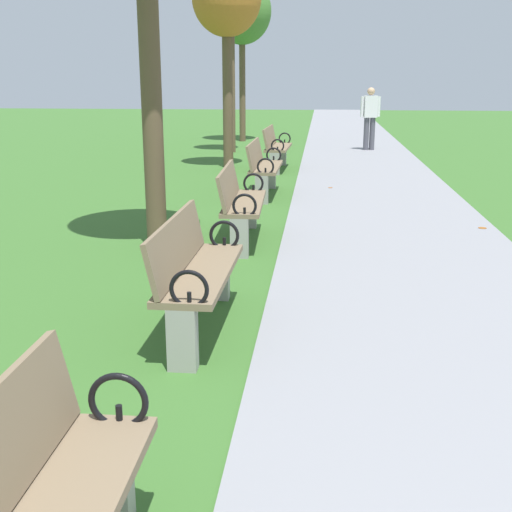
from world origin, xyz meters
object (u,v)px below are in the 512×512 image
(park_bench_4, at_px, (240,202))
(park_bench_6, at_px, (276,147))
(pedestrian_walking, at_px, (370,115))
(tree_5, at_px, (242,12))
(park_bench_3, at_px, (195,271))
(park_bench_5, at_px, (263,167))
(tree_3, at_px, (227,1))

(park_bench_4, distance_m, park_bench_6, 6.25)
(pedestrian_walking, bearing_deg, tree_5, 148.72)
(park_bench_3, relative_size, pedestrian_walking, 0.99)
(park_bench_3, height_order, tree_5, tree_5)
(park_bench_5, distance_m, pedestrian_walking, 7.36)
(park_bench_5, xyz_separation_m, tree_5, (-1.44, 9.23, 3.22))
(park_bench_6, distance_m, pedestrian_walking, 4.51)
(park_bench_3, distance_m, park_bench_5, 6.02)
(park_bench_3, xyz_separation_m, park_bench_4, (0.00, 2.88, 0.00))
(park_bench_6, height_order, tree_5, tree_5)
(park_bench_5, bearing_deg, tree_3, 107.35)
(park_bench_3, bearing_deg, pedestrian_walking, 80.34)
(park_bench_3, bearing_deg, park_bench_6, 90.00)
(tree_5, height_order, pedestrian_walking, tree_5)
(tree_3, distance_m, pedestrian_walking, 5.47)
(park_bench_3, xyz_separation_m, tree_3, (-1.06, 9.42, 2.93))
(tree_5, bearing_deg, pedestrian_walking, -31.28)
(park_bench_3, distance_m, park_bench_6, 9.12)
(park_bench_3, relative_size, park_bench_4, 0.99)
(park_bench_4, height_order, pedestrian_walking, pedestrian_walking)
(tree_3, xyz_separation_m, pedestrian_walking, (3.28, 3.61, -2.49))
(park_bench_4, bearing_deg, tree_5, 96.64)
(park_bench_3, xyz_separation_m, tree_5, (-1.44, 15.25, 3.22))
(park_bench_5, bearing_deg, tree_5, 98.87)
(park_bench_4, xyz_separation_m, park_bench_5, (-0.00, 3.15, 0.00))
(park_bench_5, xyz_separation_m, park_bench_6, (0.00, 3.10, 0.00))
(tree_3, bearing_deg, park_bench_5, -72.65)
(park_bench_6, bearing_deg, park_bench_5, -90.00)
(park_bench_5, height_order, park_bench_6, same)
(tree_3, relative_size, pedestrian_walking, 2.65)
(park_bench_6, xyz_separation_m, pedestrian_walking, (2.22, 3.91, 0.44))
(park_bench_3, xyz_separation_m, pedestrian_walking, (2.22, 13.03, 0.44))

